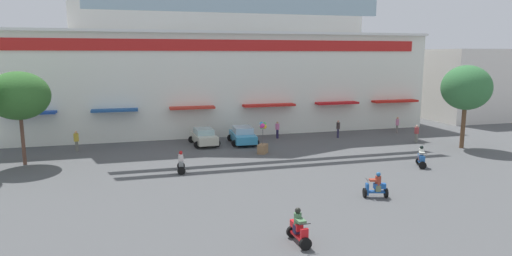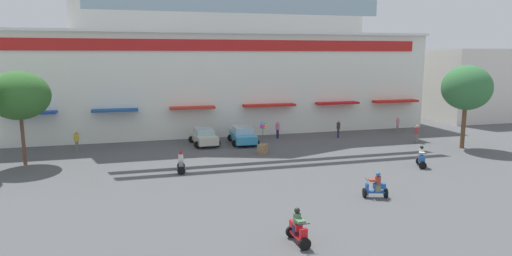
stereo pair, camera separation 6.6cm
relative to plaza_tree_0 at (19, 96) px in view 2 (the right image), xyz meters
name	(u,v)px [view 2 (the right image)]	position (x,y,z in m)	size (l,w,h in m)	color
ground_plane	(294,190)	(16.47, -10.63, -4.92)	(128.00, 128.00, 0.00)	#515355
colonial_building	(219,46)	(16.47, 12.00, 3.70)	(41.74, 15.43, 19.58)	white
flank_building_right	(474,85)	(47.16, 9.90, -0.74)	(11.13, 8.04, 8.35)	silver
plaza_tree_0	(19,96)	(0.00, 0.00, 0.00)	(4.12, 4.33, 6.61)	brown
plaza_tree_1	(467,88)	(34.03, -3.72, 0.12)	(3.83, 4.10, 6.90)	brown
parked_car_0	(204,137)	(13.36, 3.32, -4.19)	(2.45, 4.04, 1.43)	beige
parked_car_1	(243,135)	(16.74, 2.96, -4.16)	(2.57, 4.26, 1.50)	#3694C3
scooter_rider_0	(376,187)	(20.30, -13.12, -4.33)	(1.40, 0.88, 1.43)	black
scooter_rider_1	(298,229)	(14.08, -17.47, -4.28)	(0.61, 1.47, 1.52)	black
scooter_rider_3	(181,163)	(10.54, -5.07, -4.31)	(0.64, 1.51, 1.49)	black
scooter_rider_6	(421,158)	(26.81, -8.16, -4.29)	(1.05, 1.41, 1.50)	black
pedestrian_0	(417,133)	(31.73, -0.77, -4.02)	(0.48, 0.48, 1.59)	slate
pedestrian_1	(338,128)	(26.02, 3.14, -3.97)	(0.46, 0.46, 1.65)	#2B2746
pedestrian_2	(398,124)	(32.79, 3.78, -3.97)	(0.36, 0.36, 1.63)	#70625F
pedestrian_3	(278,129)	(20.44, 4.44, -4.02)	(0.51, 0.51, 1.58)	#221C40
pedestrian_4	(77,140)	(3.04, 3.59, -3.97)	(0.53, 0.53, 1.68)	slate
balloon_vendor_cart	(263,141)	(17.34, -1.25, -3.89)	(1.03, 1.08, 2.55)	#95714D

